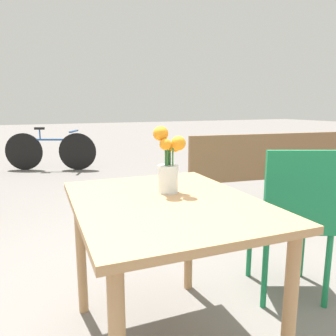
{
  "coord_description": "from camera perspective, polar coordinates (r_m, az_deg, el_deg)",
  "views": [
    {
      "loc": [
        -0.54,
        -1.22,
        1.1
      ],
      "look_at": [
        0.06,
        0.1,
        0.82
      ],
      "focal_mm": 35.0,
      "sensor_mm": 36.0,
      "label": 1
    }
  ],
  "objects": [
    {
      "name": "table_front",
      "position": [
        1.42,
        -0.45,
        -9.4
      ],
      "size": [
        0.79,
        1.0,
        0.71
      ],
      "color": "tan",
      "rests_on": "ground_plane"
    },
    {
      "name": "cafe_chair",
      "position": [
        1.96,
        21.05,
        -7.53
      ],
      "size": [
        0.53,
        0.53,
        0.88
      ],
      "color": "#197A47",
      "rests_on": "ground_plane"
    },
    {
      "name": "flower_vase",
      "position": [
        1.47,
        -0.03,
        0.81
      ],
      "size": [
        0.13,
        0.14,
        0.3
      ],
      "color": "silver",
      "rests_on": "table_front"
    },
    {
      "name": "bench_near",
      "position": [
        3.29,
        17.21,
        -0.8
      ],
      "size": [
        1.75,
        0.58,
        0.85
      ],
      "color": "brown",
      "rests_on": "ground_plane"
    },
    {
      "name": "bicycle",
      "position": [
        6.01,
        -19.73,
        2.86
      ],
      "size": [
        1.44,
        0.72,
        0.74
      ],
      "color": "black",
      "rests_on": "ground_plane"
    }
  ]
}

